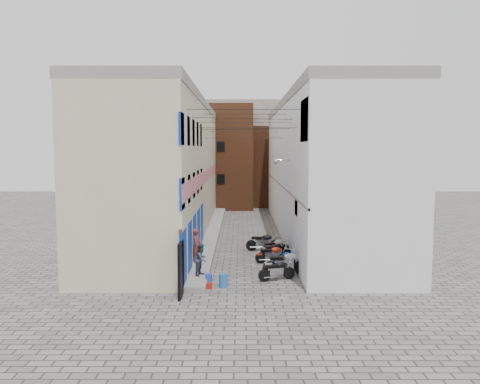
{
  "coord_description": "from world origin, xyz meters",
  "views": [
    {
      "loc": [
        -0.18,
        -18.35,
        5.82
      ],
      "look_at": [
        -0.21,
        11.91,
        3.0
      ],
      "focal_mm": 35.0,
      "sensor_mm": 36.0,
      "label": 1
    }
  ],
  "objects_px": {
    "motorcycle_c": "(284,259)",
    "motorcycle_g": "(263,241)",
    "motorcycle_b": "(286,262)",
    "motorcycle_d": "(272,253)",
    "person_a": "(197,245)",
    "water_jug_far": "(209,279)",
    "water_jug_near": "(223,280)",
    "motorcycle_f": "(275,246)",
    "motorcycle_a": "(277,269)",
    "person_b": "(201,259)",
    "red_crate": "(208,286)",
    "motorcycle_e": "(276,250)"
  },
  "relations": [
    {
      "from": "motorcycle_b",
      "to": "person_a",
      "type": "distance_m",
      "value": 4.52
    },
    {
      "from": "water_jug_near",
      "to": "person_b",
      "type": "bearing_deg",
      "value": 135.47
    },
    {
      "from": "motorcycle_c",
      "to": "water_jug_far",
      "type": "height_order",
      "value": "motorcycle_c"
    },
    {
      "from": "motorcycle_b",
      "to": "motorcycle_d",
      "type": "height_order",
      "value": "motorcycle_b"
    },
    {
      "from": "motorcycle_d",
      "to": "motorcycle_f",
      "type": "distance_m",
      "value": 1.83
    },
    {
      "from": "motorcycle_f",
      "to": "motorcycle_g",
      "type": "bearing_deg",
      "value": -177.79
    },
    {
      "from": "motorcycle_d",
      "to": "water_jug_near",
      "type": "relative_size",
      "value": 3.11
    },
    {
      "from": "motorcycle_e",
      "to": "person_b",
      "type": "bearing_deg",
      "value": -63.28
    },
    {
      "from": "motorcycle_c",
      "to": "water_jug_near",
      "type": "distance_m",
      "value": 3.97
    },
    {
      "from": "motorcycle_b",
      "to": "person_a",
      "type": "bearing_deg",
      "value": -119.1
    },
    {
      "from": "motorcycle_a",
      "to": "water_jug_near",
      "type": "relative_size",
      "value": 3.03
    },
    {
      "from": "motorcycle_a",
      "to": "motorcycle_f",
      "type": "bearing_deg",
      "value": 157.51
    },
    {
      "from": "person_a",
      "to": "water_jug_far",
      "type": "relative_size",
      "value": 3.51
    },
    {
      "from": "motorcycle_d",
      "to": "water_jug_far",
      "type": "height_order",
      "value": "motorcycle_d"
    },
    {
      "from": "motorcycle_d",
      "to": "motorcycle_g",
      "type": "relative_size",
      "value": 0.9
    },
    {
      "from": "motorcycle_e",
      "to": "water_jug_near",
      "type": "xyz_separation_m",
      "value": [
        -2.61,
        -4.99,
        -0.22
      ]
    },
    {
      "from": "motorcycle_c",
      "to": "water_jug_far",
      "type": "bearing_deg",
      "value": -97.0
    },
    {
      "from": "motorcycle_f",
      "to": "person_a",
      "type": "xyz_separation_m",
      "value": [
        -4.03,
        -2.54,
        0.57
      ]
    },
    {
      "from": "motorcycle_a",
      "to": "person_a",
      "type": "relative_size",
      "value": 1.04
    },
    {
      "from": "motorcycle_a",
      "to": "motorcycle_c",
      "type": "bearing_deg",
      "value": 145.98
    },
    {
      "from": "motorcycle_c",
      "to": "water_jug_far",
      "type": "distance_m",
      "value": 4.21
    },
    {
      "from": "person_a",
      "to": "water_jug_near",
      "type": "relative_size",
      "value": 2.91
    },
    {
      "from": "motorcycle_c",
      "to": "motorcycle_f",
      "type": "relative_size",
      "value": 1.01
    },
    {
      "from": "person_b",
      "to": "red_crate",
      "type": "relative_size",
      "value": 3.86
    },
    {
      "from": "motorcycle_a",
      "to": "person_b",
      "type": "distance_m",
      "value": 3.36
    },
    {
      "from": "motorcycle_c",
      "to": "motorcycle_d",
      "type": "bearing_deg",
      "value": 157.83
    },
    {
      "from": "motorcycle_d",
      "to": "water_jug_near",
      "type": "distance_m",
      "value": 4.72
    },
    {
      "from": "motorcycle_c",
      "to": "motorcycle_g",
      "type": "height_order",
      "value": "motorcycle_g"
    },
    {
      "from": "water_jug_near",
      "to": "water_jug_far",
      "type": "xyz_separation_m",
      "value": [
        -0.64,
        0.41,
        -0.05
      ]
    },
    {
      "from": "motorcycle_b",
      "to": "motorcycle_c",
      "type": "xyz_separation_m",
      "value": [
        0.0,
        0.98,
        -0.12
      ]
    },
    {
      "from": "water_jug_near",
      "to": "motorcycle_f",
      "type": "bearing_deg",
      "value": 66.1
    },
    {
      "from": "motorcycle_f",
      "to": "motorcycle_g",
      "type": "height_order",
      "value": "motorcycle_g"
    },
    {
      "from": "motorcycle_g",
      "to": "motorcycle_a",
      "type": "bearing_deg",
      "value": 3.24
    },
    {
      "from": "motorcycle_b",
      "to": "motorcycle_g",
      "type": "height_order",
      "value": "motorcycle_b"
    },
    {
      "from": "water_jug_near",
      "to": "person_a",
      "type": "bearing_deg",
      "value": 112.9
    },
    {
      "from": "motorcycle_c",
      "to": "motorcycle_g",
      "type": "distance_m",
      "value": 4.28
    },
    {
      "from": "motorcycle_b",
      "to": "red_crate",
      "type": "bearing_deg",
      "value": -68.76
    },
    {
      "from": "motorcycle_g",
      "to": "person_a",
      "type": "bearing_deg",
      "value": -43.04
    },
    {
      "from": "motorcycle_a",
      "to": "motorcycle_d",
      "type": "height_order",
      "value": "motorcycle_d"
    },
    {
      "from": "motorcycle_g",
      "to": "water_jug_far",
      "type": "distance_m",
      "value": 7.13
    },
    {
      "from": "person_a",
      "to": "water_jug_far",
      "type": "bearing_deg",
      "value": -154.2
    },
    {
      "from": "water_jug_far",
      "to": "motorcycle_f",
      "type": "bearing_deg",
      "value": 59.3
    },
    {
      "from": "motorcycle_a",
      "to": "person_a",
      "type": "xyz_separation_m",
      "value": [
        -3.75,
        2.35,
        0.58
      ]
    },
    {
      "from": "motorcycle_g",
      "to": "water_jug_near",
      "type": "relative_size",
      "value": 3.46
    },
    {
      "from": "red_crate",
      "to": "motorcycle_b",
      "type": "bearing_deg",
      "value": 30.35
    },
    {
      "from": "motorcycle_g",
      "to": "red_crate",
      "type": "relative_size",
      "value": 5.36
    },
    {
      "from": "motorcycle_f",
      "to": "water_jug_far",
      "type": "bearing_deg",
      "value": -56.47
    },
    {
      "from": "motorcycle_b",
      "to": "person_b",
      "type": "distance_m",
      "value": 3.91
    },
    {
      "from": "person_b",
      "to": "motorcycle_b",
      "type": "bearing_deg",
      "value": -56.31
    },
    {
      "from": "water_jug_far",
      "to": "water_jug_near",
      "type": "bearing_deg",
      "value": -32.68
    }
  ]
}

